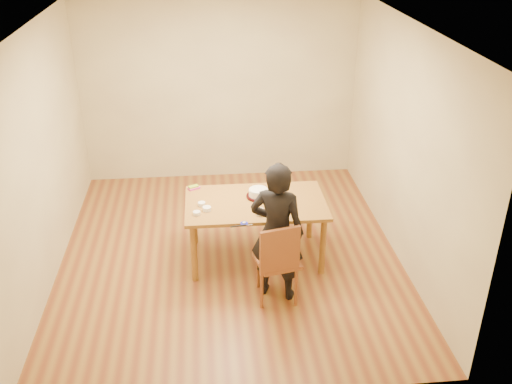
{
  "coord_description": "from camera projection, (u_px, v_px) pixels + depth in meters",
  "views": [
    {
      "loc": [
        -0.26,
        -5.81,
        3.81
      ],
      "look_at": [
        0.3,
        -0.15,
        0.9
      ],
      "focal_mm": 40.0,
      "sensor_mm": 36.0,
      "label": 1
    }
  ],
  "objects": [
    {
      "name": "spatula",
      "position": [
        238.0,
        226.0,
        6.01
      ],
      "size": [
        0.17,
        0.04,
        0.01
      ],
      "primitive_type": "cube",
      "rotation": [
        0.0,
        0.0,
        0.15
      ],
      "color": "black",
      "rests_on": "dining_table"
    },
    {
      "name": "room_shell",
      "position": [
        226.0,
        139.0,
        6.59
      ],
      "size": [
        4.0,
        4.5,
        2.7
      ],
      "color": "brown",
      "rests_on": "ground"
    },
    {
      "name": "frosting_tub",
      "position": [
        260.0,
        212.0,
        6.22
      ],
      "size": [
        0.08,
        0.08,
        0.07
      ],
      "primitive_type": "cylinder",
      "color": "white",
      "rests_on": "dining_table"
    },
    {
      "name": "cake",
      "position": [
        258.0,
        193.0,
        6.58
      ],
      "size": [
        0.22,
        0.22,
        0.07
      ],
      "primitive_type": "cylinder",
      "color": "white",
      "rests_on": "cake_plate"
    },
    {
      "name": "ramekin_green",
      "position": [
        197.0,
        213.0,
        6.22
      ],
      "size": [
        0.08,
        0.08,
        0.04
      ],
      "primitive_type": "cylinder",
      "color": "white",
      "rests_on": "dining_table"
    },
    {
      "name": "candy_box_pink",
      "position": [
        194.0,
        188.0,
        6.78
      ],
      "size": [
        0.15,
        0.13,
        0.02
      ],
      "primitive_type": "cube",
      "rotation": [
        0.0,
        0.0,
        0.48
      ],
      "color": "#EF3884",
      "rests_on": "dining_table"
    },
    {
      "name": "dining_chair",
      "position": [
        277.0,
        261.0,
        5.96
      ],
      "size": [
        0.5,
        0.5,
        0.04
      ],
      "primitive_type": "cube",
      "rotation": [
        0.0,
        0.0,
        0.22
      ],
      "color": "brown",
      "rests_on": "floor"
    },
    {
      "name": "frosting_lid",
      "position": [
        244.0,
        223.0,
        6.06
      ],
      "size": [
        0.08,
        0.08,
        0.01
      ],
      "primitive_type": "cylinder",
      "color": "#1819A0",
      "rests_on": "dining_table"
    },
    {
      "name": "frosting_dollop",
      "position": [
        244.0,
        222.0,
        6.05
      ],
      "size": [
        0.04,
        0.04,
        0.02
      ],
      "primitive_type": "ellipsoid",
      "color": "white",
      "rests_on": "frosting_lid"
    },
    {
      "name": "cake_plate",
      "position": [
        258.0,
        196.0,
        6.6
      ],
      "size": [
        0.28,
        0.28,
        0.02
      ],
      "primitive_type": "cylinder",
      "color": "red",
      "rests_on": "dining_table"
    },
    {
      "name": "frosting_dome",
      "position": [
        258.0,
        189.0,
        6.56
      ],
      "size": [
        0.22,
        0.22,
        0.03
      ],
      "primitive_type": "ellipsoid",
      "color": "white",
      "rests_on": "cake"
    },
    {
      "name": "person",
      "position": [
        277.0,
        232.0,
        5.85
      ],
      "size": [
        0.66,
        0.55,
        1.55
      ],
      "primitive_type": "imported",
      "rotation": [
        0.0,
        0.0,
        2.77
      ],
      "color": "black",
      "rests_on": "floor"
    },
    {
      "name": "ramekin_yellow",
      "position": [
        202.0,
        204.0,
        6.41
      ],
      "size": [
        0.08,
        0.08,
        0.04
      ],
      "primitive_type": "cylinder",
      "color": "white",
      "rests_on": "dining_table"
    },
    {
      "name": "ramekin_multi",
      "position": [
        207.0,
        209.0,
        6.3
      ],
      "size": [
        0.09,
        0.09,
        0.04
      ],
      "primitive_type": "cylinder",
      "color": "white",
      "rests_on": "dining_table"
    },
    {
      "name": "dining_table",
      "position": [
        256.0,
        203.0,
        6.51
      ],
      "size": [
        1.61,
        0.96,
        0.04
      ],
      "primitive_type": "cube",
      "rotation": [
        0.0,
        0.0,
        -0.01
      ],
      "color": "brown",
      "rests_on": "floor"
    },
    {
      "name": "candy_box_green",
      "position": [
        193.0,
        186.0,
        6.78
      ],
      "size": [
        0.13,
        0.1,
        0.02
      ],
      "primitive_type": "cube",
      "rotation": [
        0.0,
        0.0,
        0.45
      ],
      "color": "green",
      "rests_on": "candy_box_pink"
    }
  ]
}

